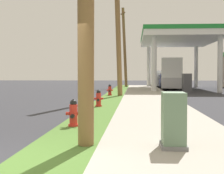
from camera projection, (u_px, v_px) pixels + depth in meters
name	position (u px, v px, depth m)	size (l,w,h in m)	color
ground_plane	(3.00, 169.00, 5.77)	(160.00, 160.00, 0.00)	#333338
grass_verge	(45.00, 166.00, 5.73)	(1.40, 80.00, 0.12)	#4C752D
sidewalk_slab	(189.00, 169.00, 5.58)	(3.20, 80.00, 0.12)	#A8A093
fire_hydrant_nearest	(73.00, 114.00, 9.71)	(0.42, 0.37, 0.74)	red
fire_hydrant_second	(99.00, 99.00, 15.66)	(0.42, 0.38, 0.74)	red
fire_hydrant_third	(110.00, 91.00, 23.83)	(0.42, 0.37, 0.74)	red
utility_pole_midground	(118.00, 15.00, 22.55)	(0.62, 2.48, 10.29)	olive
utility_pole_background	(124.00, 46.00, 40.41)	(0.93, 2.08, 9.10)	brown
utility_cabinet	(173.00, 122.00, 6.89)	(0.49, 0.73, 1.08)	slate
car_navy_by_near_pump	(168.00, 82.00, 39.11)	(2.18, 4.60, 1.57)	navy
truck_white_at_forecourt	(160.00, 79.00, 42.54)	(2.44, 5.52, 1.97)	white
truck_silver_on_apron	(171.00, 75.00, 35.83)	(2.55, 6.53, 3.11)	#BCBCC1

